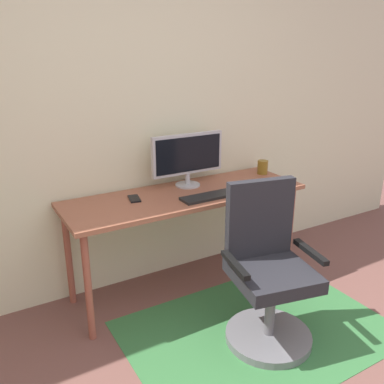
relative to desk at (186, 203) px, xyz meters
name	(u,v)px	position (x,y,z in m)	size (l,w,h in m)	color
wall_back	(117,108)	(-0.34, 0.35, 0.64)	(6.00, 0.10, 2.60)	beige
area_rug	(258,330)	(0.13, -0.68, -0.66)	(1.61, 1.13, 0.01)	#326C38
desk	(186,203)	(0.00, 0.00, 0.00)	(1.70, 0.56, 0.74)	#96563F
monitor	(188,156)	(0.09, 0.14, 0.30)	(0.56, 0.18, 0.38)	#B2B2B7
keyboard	(211,196)	(0.11, -0.16, 0.08)	(0.43, 0.13, 0.02)	black
computer_mouse	(242,186)	(0.40, -0.11, 0.09)	(0.06, 0.10, 0.03)	black
coffee_cup	(263,167)	(0.76, 0.11, 0.13)	(0.08, 0.08, 0.11)	olive
cell_phone	(134,199)	(-0.36, 0.07, 0.08)	(0.07, 0.14, 0.01)	black
office_chair	(268,279)	(0.14, -0.73, -0.27)	(0.57, 0.52, 0.97)	slate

